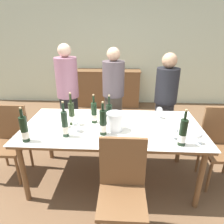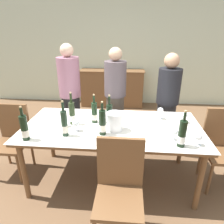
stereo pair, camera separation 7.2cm
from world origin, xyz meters
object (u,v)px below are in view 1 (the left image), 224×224
wine_bottle_4 (24,130)px  wine_glass_5 (159,110)px  sideboard_cabinet (108,88)px  wine_bottle_6 (72,114)px  wine_bottle_5 (109,115)px  wine_glass_0 (76,124)px  wine_glass_1 (175,131)px  person_host (69,99)px  wine_glass_3 (183,115)px  wine_bottle_2 (103,123)px  dining_table (112,131)px  wine_glass_2 (64,120)px  wine_glass_4 (199,136)px  person_guest_right (165,105)px  wine_bottle_1 (94,113)px  wine_bottle_3 (183,133)px  chair_left_end (10,137)px  wine_bottle_0 (65,125)px  chair_right_end (220,142)px  ice_bucket (115,121)px  chair_near_front (122,185)px  person_guest_left (113,100)px

wine_bottle_4 → wine_glass_5: size_ratio=2.44×
sideboard_cabinet → wine_bottle_6: size_ratio=3.95×
wine_bottle_5 → wine_glass_0: size_ratio=2.60×
wine_glass_1 → person_host: bearing=142.4°
wine_glass_1 → wine_glass_3: wine_glass_3 is taller
wine_bottle_2 → wine_bottle_5: 0.27m
sideboard_cabinet → dining_table: size_ratio=0.75×
wine_bottle_5 → sideboard_cabinet: bearing=94.3°
wine_glass_0 → wine_glass_2: bearing=149.7°
wine_glass_2 → person_host: size_ratio=0.08×
wine_bottle_4 → wine_glass_4: 1.74m
wine_glass_5 → person_guest_right: person_guest_right is taller
wine_bottle_1 → wine_bottle_3: wine_bottle_3 is taller
wine_bottle_2 → wine_glass_3: bearing=21.4°
wine_glass_1 → wine_bottle_1: bearing=158.4°
wine_bottle_2 → wine_glass_5: wine_bottle_2 is taller
wine_bottle_2 → wine_glass_3: (0.95, 0.37, -0.04)m
sideboard_cabinet → chair_left_end: size_ratio=1.69×
wine_bottle_3 → person_guest_right: (0.06, 1.14, -0.13)m
wine_bottle_5 → wine_glass_2: wine_bottle_5 is taller
wine_bottle_5 → person_host: person_host is taller
sideboard_cabinet → wine_glass_0: 2.94m
wine_glass_1 → wine_bottle_2: bearing=175.5°
wine_bottle_0 → wine_bottle_4: size_ratio=1.07×
wine_glass_3 → chair_right_end: chair_right_end is taller
sideboard_cabinet → ice_bucket: ice_bucket is taller
wine_glass_5 → chair_near_front: (-0.46, -0.99, -0.32)m
sideboard_cabinet → person_guest_left: 1.97m
wine_bottle_3 → wine_bottle_5: size_ratio=1.04×
wine_glass_0 → wine_glass_5: 1.07m
wine_bottle_6 → wine_glass_1: wine_bottle_6 is taller
wine_glass_2 → wine_glass_3: size_ratio=1.02×
wine_glass_0 → wine_glass_4: size_ratio=1.10×
wine_bottle_5 → person_guest_left: size_ratio=0.23×
wine_bottle_4 → wine_glass_1: size_ratio=2.80×
wine_bottle_2 → wine_glass_2: 0.49m
wine_bottle_1 → wine_glass_2: 0.36m
wine_bottle_1 → chair_right_end: size_ratio=0.37×
dining_table → chair_left_end: 1.36m
wine_bottle_2 → wine_bottle_4: wine_bottle_2 is taller
wine_glass_4 → chair_near_front: size_ratio=0.13×
wine_glass_0 → wine_bottle_4: bearing=-153.7°
dining_table → wine_bottle_5: (-0.04, 0.07, 0.18)m
person_host → wine_glass_0: bearing=-70.7°
dining_table → wine_glass_0: size_ratio=15.00×
sideboard_cabinet → wine_bottle_0: wine_bottle_0 is taller
wine_glass_4 → chair_left_end: bearing=169.0°
dining_table → person_host: 1.09m
person_guest_left → person_host: bearing=-177.7°
wine_glass_0 → wine_glass_3: (1.26, 0.32, -0.00)m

